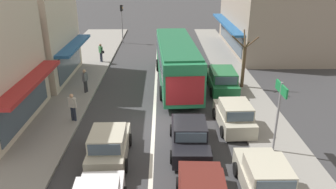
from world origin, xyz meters
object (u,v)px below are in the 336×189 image
city_bus (177,60)px  street_tree_right (244,63)px  directional_road_sign (280,102)px  parked_hatchback_kerb_second (234,116)px  parked_sedan_kerb_front (266,181)px  traffic_light_downstreet (122,17)px  pedestrian_far_walker (85,79)px  sedan_queue_gap_filler (190,136)px  pedestrian_browsing_midblock (73,106)px  parked_wagon_kerb_third (222,80)px  pedestrian_with_handbag_near (101,52)px  hatchback_behind_bus_mid (109,146)px

city_bus → street_tree_right: bearing=-11.3°
directional_road_sign → parked_hatchback_kerb_second: bearing=117.6°
parked_sedan_kerb_front → directional_road_sign: (1.29, 3.06, 2.01)m
city_bus → traffic_light_downstreet: traffic_light_downstreet is taller
city_bus → pedestrian_far_walker: bearing=-163.2°
sedan_queue_gap_filler → pedestrian_browsing_midblock: 6.97m
parked_hatchback_kerb_second → traffic_light_downstreet: bearing=112.3°
parked_sedan_kerb_front → traffic_light_downstreet: size_ratio=1.00×
street_tree_right → parked_wagon_kerb_third: bearing=-167.2°
pedestrian_with_handbag_near → pedestrian_browsing_midblock: bearing=-87.7°
parked_hatchback_kerb_second → city_bus: bearing=112.4°
hatchback_behind_bus_mid → pedestrian_browsing_midblock: pedestrian_browsing_midblock is taller
directional_road_sign → pedestrian_with_handbag_near: directional_road_sign is taller
parked_sedan_kerb_front → parked_wagon_kerb_third: size_ratio=0.93×
pedestrian_browsing_midblock → traffic_light_downstreet: bearing=88.3°
hatchback_behind_bus_mid → parked_sedan_kerb_front: hatchback_behind_bus_mid is taller
city_bus → street_tree_right: 4.80m
sedan_queue_gap_filler → pedestrian_browsing_midblock: size_ratio=2.60×
parked_wagon_kerb_third → pedestrian_with_handbag_near: size_ratio=2.77×
city_bus → pedestrian_far_walker: (-6.33, -1.91, -0.81)m
city_bus → parked_sedan_kerb_front: 13.09m
pedestrian_browsing_midblock → pedestrian_far_walker: size_ratio=1.00×
pedestrian_with_handbag_near → pedestrian_far_walker: size_ratio=1.00×
city_bus → directional_road_sign: (4.26, -9.63, 0.80)m
parked_sedan_kerb_front → traffic_light_downstreet: traffic_light_downstreet is taller
sedan_queue_gap_filler → traffic_light_downstreet: traffic_light_downstreet is taller
parked_hatchback_kerb_second → directional_road_sign: directional_road_sign is taller
parked_hatchback_kerb_second → sedan_queue_gap_filler: bearing=-140.2°
parked_sedan_kerb_front → pedestrian_browsing_midblock: bearing=144.7°
traffic_light_downstreet → pedestrian_far_walker: traffic_light_downstreet is taller
parked_sedan_kerb_front → street_tree_right: bearing=81.6°
parked_sedan_kerb_front → parked_hatchback_kerb_second: parked_hatchback_kerb_second is taller
sedan_queue_gap_filler → pedestrian_far_walker: bearing=132.3°
parked_wagon_kerb_third → directional_road_sign: directional_road_sign is taller
hatchback_behind_bus_mid → parked_hatchback_kerb_second: bearing=25.6°
parked_hatchback_kerb_second → street_tree_right: street_tree_right is taller
city_bus → pedestrian_browsing_midblock: city_bus is taller
hatchback_behind_bus_mid → pedestrian_browsing_midblock: 4.57m
city_bus → directional_road_sign: size_ratio=3.05×
city_bus → pedestrian_browsing_midblock: 8.78m
parked_wagon_kerb_third → pedestrian_far_walker: bearing=-176.3°
parked_sedan_kerb_front → directional_road_sign: 3.88m
street_tree_right → traffic_light_downstreet: bearing=125.3°
directional_road_sign → parked_wagon_kerb_third: bearing=97.3°
pedestrian_with_handbag_near → directional_road_sign: bearing=-54.5°
sedan_queue_gap_filler → directional_road_sign: size_ratio=1.18×
parked_sedan_kerb_front → pedestrian_far_walker: 14.24m
traffic_light_downstreet → parked_hatchback_kerb_second: bearing=-67.7°
city_bus → traffic_light_downstreet: (-5.49, 13.45, 0.97)m
directional_road_sign → pedestrian_browsing_midblock: 10.97m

